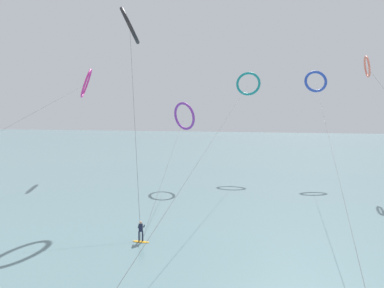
{
  "coord_description": "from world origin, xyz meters",
  "views": [
    {
      "loc": [
        5.71,
        -2.13,
        10.08
      ],
      "look_at": [
        0.0,
        19.99,
        8.17
      ],
      "focal_mm": 31.73,
      "sensor_mm": 36.0,
      "label": 1
    }
  ],
  "objects_px": {
    "surfer_amber": "(141,233)",
    "kite_magenta": "(86,83)",
    "kite_cobalt": "(316,82)",
    "kite_violet": "(184,116)",
    "kite_coral": "(367,67)",
    "kite_charcoal": "(130,26)",
    "kite_teal": "(248,84)"
  },
  "relations": [
    {
      "from": "surfer_amber",
      "to": "kite_magenta",
      "type": "height_order",
      "value": "kite_magenta"
    },
    {
      "from": "kite_violet",
      "to": "kite_magenta",
      "type": "distance_m",
      "value": 19.38
    },
    {
      "from": "surfer_amber",
      "to": "kite_magenta",
      "type": "xyz_separation_m",
      "value": [
        -21.14,
        26.93,
        14.7
      ]
    },
    {
      "from": "kite_cobalt",
      "to": "kite_violet",
      "type": "bearing_deg",
      "value": -164.23
    },
    {
      "from": "kite_charcoal",
      "to": "kite_teal",
      "type": "distance_m",
      "value": 25.3
    },
    {
      "from": "kite_violet",
      "to": "kite_magenta",
      "type": "xyz_separation_m",
      "value": [
        -18.19,
        3.77,
        5.52
      ]
    },
    {
      "from": "surfer_amber",
      "to": "kite_charcoal",
      "type": "height_order",
      "value": "kite_charcoal"
    },
    {
      "from": "kite_teal",
      "to": "kite_cobalt",
      "type": "bearing_deg",
      "value": -4.34
    },
    {
      "from": "kite_coral",
      "to": "surfer_amber",
      "type": "bearing_deg",
      "value": 144.89
    },
    {
      "from": "kite_cobalt",
      "to": "kite_magenta",
      "type": "relative_size",
      "value": 1.09
    },
    {
      "from": "surfer_amber",
      "to": "kite_cobalt",
      "type": "relative_size",
      "value": 0.03
    },
    {
      "from": "kite_magenta",
      "to": "kite_coral",
      "type": "relative_size",
      "value": 1.66
    },
    {
      "from": "surfer_amber",
      "to": "kite_violet",
      "type": "distance_m",
      "value": 25.09
    },
    {
      "from": "kite_magenta",
      "to": "kite_teal",
      "type": "xyz_separation_m",
      "value": [
        26.35,
        7.11,
        -0.07
      ]
    },
    {
      "from": "kite_charcoal",
      "to": "kite_cobalt",
      "type": "relative_size",
      "value": 0.45
    },
    {
      "from": "kite_coral",
      "to": "kite_charcoal",
      "type": "bearing_deg",
      "value": 122.8
    },
    {
      "from": "kite_charcoal",
      "to": "kite_magenta",
      "type": "bearing_deg",
      "value": 27.14
    },
    {
      "from": "kite_violet",
      "to": "kite_coral",
      "type": "bearing_deg",
      "value": -138.16
    },
    {
      "from": "kite_cobalt",
      "to": "kite_coral",
      "type": "bearing_deg",
      "value": -52.81
    },
    {
      "from": "kite_violet",
      "to": "kite_charcoal",
      "type": "bearing_deg",
      "value": 104.76
    },
    {
      "from": "surfer_amber",
      "to": "kite_charcoal",
      "type": "xyz_separation_m",
      "value": [
        -6.16,
        11.96,
        19.39
      ]
    },
    {
      "from": "kite_teal",
      "to": "kite_coral",
      "type": "height_order",
      "value": "kite_coral"
    },
    {
      "from": "kite_charcoal",
      "to": "kite_cobalt",
      "type": "height_order",
      "value": "kite_charcoal"
    },
    {
      "from": "surfer_amber",
      "to": "kite_violet",
      "type": "xyz_separation_m",
      "value": [
        -2.95,
        23.16,
        9.18
      ]
    },
    {
      "from": "kite_magenta",
      "to": "kite_coral",
      "type": "xyz_separation_m",
      "value": [
        43.28,
        1.13,
        1.33
      ]
    },
    {
      "from": "kite_violet",
      "to": "kite_magenta",
      "type": "height_order",
      "value": "kite_magenta"
    },
    {
      "from": "surfer_amber",
      "to": "kite_teal",
      "type": "relative_size",
      "value": 0.03
    },
    {
      "from": "kite_violet",
      "to": "kite_coral",
      "type": "xyz_separation_m",
      "value": [
        25.09,
        4.91,
        6.84
      ]
    },
    {
      "from": "kite_violet",
      "to": "kite_teal",
      "type": "bearing_deg",
      "value": -96.08
    },
    {
      "from": "kite_teal",
      "to": "kite_coral",
      "type": "bearing_deg",
      "value": -19.98
    },
    {
      "from": "kite_charcoal",
      "to": "kite_teal",
      "type": "height_order",
      "value": "kite_charcoal"
    },
    {
      "from": "kite_violet",
      "to": "kite_coral",
      "type": "height_order",
      "value": "kite_coral"
    }
  ]
}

